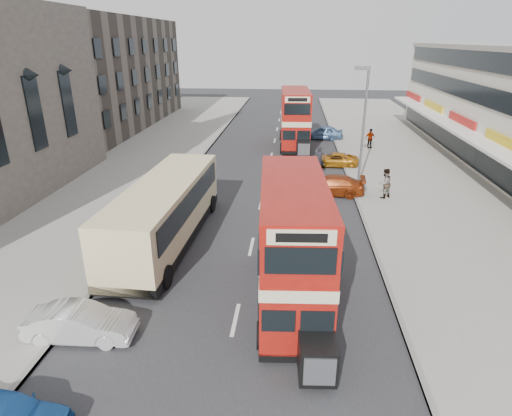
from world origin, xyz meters
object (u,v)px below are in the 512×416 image
at_px(street_lamp, 363,119).
at_px(pedestrian_near, 385,183).
at_px(bus_main, 293,244).
at_px(bus_second, 295,118).
at_px(pedestrian_far, 370,138).
at_px(car_left_near, 5,416).
at_px(car_right_a, 330,185).
at_px(car_right_c, 322,132).
at_px(car_left_front, 80,323).
at_px(cyclist, 319,165).
at_px(car_right_b, 334,160).
at_px(coach, 165,210).

height_order(street_lamp, pedestrian_near, street_lamp).
xyz_separation_m(bus_main, bus_second, (-0.05, 26.35, 0.19)).
bearing_deg(street_lamp, pedestrian_near, -62.11).
xyz_separation_m(street_lamp, pedestrian_far, (2.56, 11.06, -3.72)).
distance_m(car_left_near, pedestrian_near, 23.00).
distance_m(car_right_a, car_right_c, 16.89).
distance_m(bus_second, car_left_front, 30.20).
xyz_separation_m(car_left_front, cyclist, (9.15, 20.09, 0.11)).
bearing_deg(car_right_c, car_right_b, 7.34).
relative_size(bus_main, coach, 0.78).
bearing_deg(street_lamp, car_right_a, -138.06).
height_order(street_lamp, car_left_front, street_lamp).
distance_m(bus_second, pedestrian_far, 7.31).
bearing_deg(bus_second, car_right_c, -133.54).
distance_m(coach, pedestrian_far, 24.78).
xyz_separation_m(street_lamp, car_left_near, (-11.87, -21.37, -4.20)).
height_order(car_left_near, car_right_c, car_right_c).
bearing_deg(car_left_near, pedestrian_near, -30.63).
height_order(coach, pedestrian_near, coach).
distance_m(bus_main, pedestrian_near, 13.44).
xyz_separation_m(bus_main, cyclist, (1.92, 17.18, -1.79)).
xyz_separation_m(bus_second, car_left_front, (-7.18, -29.26, -2.09)).
distance_m(bus_main, car_right_a, 13.14).
distance_m(coach, pedestrian_near, 14.21).
relative_size(car_right_b, cyclist, 1.80).
xyz_separation_m(bus_second, car_left_near, (-7.34, -33.13, -2.13)).
xyz_separation_m(car_left_near, pedestrian_far, (14.42, 32.42, 0.48)).
height_order(bus_main, car_right_c, bus_main).
relative_size(street_lamp, car_left_front, 2.18).
bearing_deg(bus_second, car_right_a, 97.92).
height_order(car_left_near, car_left_front, car_left_front).
relative_size(street_lamp, bus_main, 0.93).
height_order(car_right_b, cyclist, cyclist).
xyz_separation_m(car_right_a, car_right_c, (0.36, 16.89, 0.07)).
relative_size(car_left_front, pedestrian_far, 2.05).
bearing_deg(pedestrian_near, car_left_near, 20.07).
relative_size(car_left_front, pedestrian_near, 1.90).
distance_m(car_right_a, pedestrian_far, 13.66).
distance_m(pedestrian_near, cyclist, 6.48).
xyz_separation_m(car_right_a, pedestrian_far, (4.57, 12.87, 0.41)).
bearing_deg(car_right_a, pedestrian_far, 165.14).
bearing_deg(street_lamp, bus_second, 111.06).
bearing_deg(cyclist, car_right_c, 81.99).
bearing_deg(pedestrian_near, car_right_c, -115.18).
distance_m(bus_main, pedestrian_far, 26.63).
distance_m(bus_second, cyclist, 9.58).
distance_m(pedestrian_far, cyclist, 9.89).
xyz_separation_m(bus_main, car_left_front, (-7.23, -2.91, -1.90)).
bearing_deg(car_left_front, car_right_b, -27.20).
bearing_deg(car_left_front, cyclist, -26.76).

